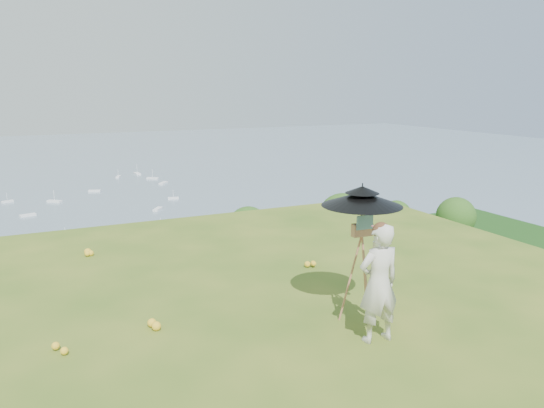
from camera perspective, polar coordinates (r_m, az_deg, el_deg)
name	(u,v)px	position (r m, az deg, el deg)	size (l,w,h in m)	color
ground	(252,344)	(7.05, -2.13, -14.77)	(14.00, 14.00, 0.00)	#3A621C
shoreline_tier	(62,350)	(89.83, -21.66, -14.42)	(170.00, 28.00, 8.00)	#6D6A57
bay_water	(33,177)	(248.60, -24.30, 2.69)	(700.00, 700.00, 0.00)	slate
slope_trees	(77,328)	(44.73, -20.25, -12.45)	(110.00, 50.00, 6.00)	#295419
harbor_town	(58,311)	(87.19, -22.00, -10.59)	(110.00, 22.00, 5.00)	silver
wildflowers	(245,331)	(7.23, -2.93, -13.52)	(10.00, 10.50, 0.12)	yellow
painter	(379,283)	(6.95, 11.41, -8.35)	(0.57, 0.38, 1.58)	beige
field_easel	(361,269)	(7.48, 9.51, -6.87)	(0.59, 0.59, 1.55)	#A46744
sun_umbrella	(362,208)	(7.27, 9.62, -0.48)	(1.10, 1.10, 0.70)	black
painter_cap	(381,227)	(6.72, 11.68, -2.40)	(0.21, 0.25, 0.10)	#D5757A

